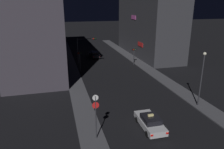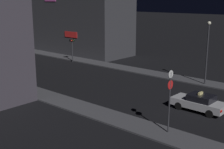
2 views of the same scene
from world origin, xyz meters
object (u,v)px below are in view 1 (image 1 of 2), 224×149
object	(u,v)px
far_car	(95,54)
traffic_light_left_kerb	(80,57)
traffic_light_right_kerb	(134,53)
taxi	(150,122)
street_lamp_near_block	(202,74)
traffic_light_overhead	(84,46)
sign_pole_left	(96,113)

from	to	relation	value
far_car	traffic_light_left_kerb	xyz separation A→B (m)	(-4.60, -10.35, 2.00)
traffic_light_left_kerb	traffic_light_right_kerb	bearing A→B (deg)	11.71
far_car	traffic_light_right_kerb	world-z (taller)	traffic_light_right_kerb
taxi	traffic_light_right_kerb	size ratio (longest dim) A/B	1.32
street_lamp_near_block	far_car	bearing A→B (deg)	105.18
traffic_light_overhead	sign_pole_left	distance (m)	24.30
taxi	traffic_light_right_kerb	distance (m)	24.09
traffic_light_right_kerb	street_lamp_near_block	bearing A→B (deg)	-87.39
taxi	traffic_light_right_kerb	xyz separation A→B (m)	(6.84, 23.04, 1.72)
traffic_light_right_kerb	sign_pole_left	size ratio (longest dim) A/B	0.78
traffic_light_left_kerb	taxi	bearing A→B (deg)	-77.91
taxi	far_car	size ratio (longest dim) A/B	0.99
traffic_light_overhead	traffic_light_right_kerb	distance (m)	10.10
street_lamp_near_block	traffic_light_overhead	bearing A→B (deg)	117.73
traffic_light_left_kerb	traffic_light_right_kerb	xyz separation A→B (m)	(11.28, 2.34, -0.28)
far_car	traffic_light_right_kerb	distance (m)	10.57
far_car	traffic_light_overhead	size ratio (longest dim) A/B	0.78
taxi	traffic_light_overhead	size ratio (longest dim) A/B	0.77
far_car	traffic_light_left_kerb	world-z (taller)	traffic_light_left_kerb
taxi	traffic_light_left_kerb	distance (m)	21.26
taxi	traffic_light_right_kerb	bearing A→B (deg)	73.46
taxi	traffic_light_left_kerb	bearing A→B (deg)	102.09
traffic_light_right_kerb	street_lamp_near_block	distance (m)	20.04
traffic_light_overhead	traffic_light_left_kerb	size ratio (longest dim) A/B	1.52
traffic_light_overhead	sign_pole_left	bearing A→B (deg)	-95.71
traffic_light_left_kerb	sign_pole_left	bearing A→B (deg)	-92.92
taxi	traffic_light_right_kerb	world-z (taller)	traffic_light_right_kerb
far_car	street_lamp_near_block	world-z (taller)	street_lamp_near_block
traffic_light_overhead	traffic_light_right_kerb	world-z (taller)	traffic_light_overhead
traffic_light_left_kerb	sign_pole_left	size ratio (longest dim) A/B	0.88
far_car	taxi	bearing A→B (deg)	-90.30
street_lamp_near_block	traffic_light_left_kerb	bearing A→B (deg)	124.68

